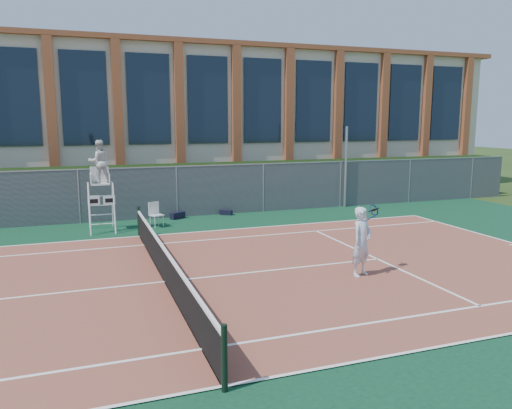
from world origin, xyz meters
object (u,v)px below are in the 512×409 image
object	(u,v)px
tennis_player	(362,241)
plastic_chair	(155,212)
steel_pole	(346,167)
umpire_chair	(99,164)

from	to	relation	value
tennis_player	plastic_chair	bearing A→B (deg)	117.12
plastic_chair	tennis_player	bearing A→B (deg)	-62.88
plastic_chair	tennis_player	size ratio (longest dim) A/B	0.52
steel_pole	tennis_player	size ratio (longest dim) A/B	2.08
plastic_chair	tennis_player	distance (m)	9.36
steel_pole	umpire_chair	size ratio (longest dim) A/B	1.12
steel_pole	tennis_player	distance (m)	11.23
umpire_chair	plastic_chair	size ratio (longest dim) A/B	3.57
tennis_player	umpire_chair	bearing A→B (deg)	127.17
umpire_chair	tennis_player	size ratio (longest dim) A/B	1.86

